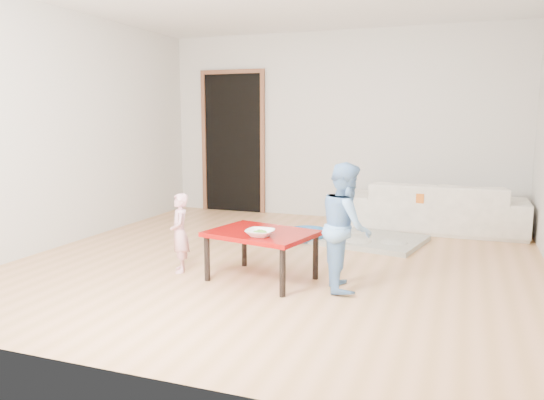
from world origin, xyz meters
The scene contains 13 objects.
floor centered at (0.00, 0.00, 0.00)m, with size 5.00×5.00×0.01m, color tan.
back_wall centered at (0.00, 2.50, 1.30)m, with size 5.00×0.02×2.60m, color beige.
left_wall centered at (-2.50, 0.00, 1.30)m, with size 0.02×5.00×2.60m, color beige.
doorway centered at (-1.60, 2.48, 1.02)m, with size 1.02×0.08×2.11m, color brown, non-canonical shape.
sofa centered at (1.40, 2.05, 0.31)m, with size 2.10×0.82×0.61m, color white.
cushion centered at (1.08, 1.85, 0.46)m, with size 0.43×0.38×0.11m, color orange.
red_table centered at (0.06, -0.62, 0.22)m, with size 0.88×0.66×0.44m, color maroon, non-canonical shape.
bowl centered at (0.12, -0.81, 0.47)m, with size 0.24×0.24×0.06m, color white.
broccoli centered at (0.12, -0.81, 0.47)m, with size 0.12×0.12×0.06m, color #2D5919, non-canonical shape.
child_pink centered at (-0.75, -0.64, 0.37)m, with size 0.27×0.18×0.73m, color #DE657F.
child_blue centered at (0.80, -0.60, 0.53)m, with size 0.52×0.40×1.06m, color #69A1F4.
basin centered at (0.02, 0.93, 0.07)m, with size 0.45×0.45×0.14m, color teal.
blanket centered at (0.72, 1.13, 0.03)m, with size 1.13×0.94×0.06m, color beige, non-canonical shape.
Camera 1 is at (1.70, -4.84, 1.43)m, focal length 35.00 mm.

